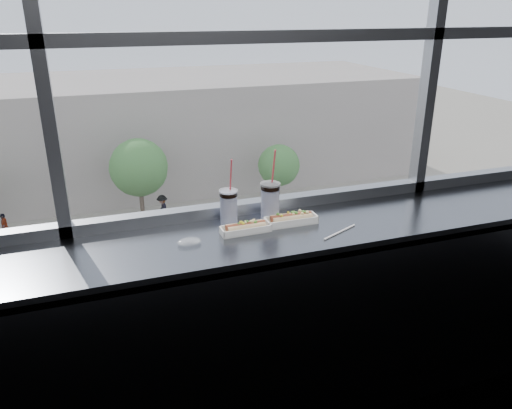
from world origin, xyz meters
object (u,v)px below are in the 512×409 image
object	(u,v)px
hotdog_tray_left	(246,228)
car_near_e	(422,264)
pedestrian_a	(4,224)
hotdog_tray_right	(291,219)
wrapper	(189,241)
car_far_b	(137,237)
soda_cup_right	(270,200)
car_far_c	(294,212)
pedestrian_c	(162,206)
tree_center	(139,168)
car_near_d	(256,291)
tree_right	(279,165)
soda_cup_left	(229,206)
loose_straw	(340,232)
car_near_c	(168,312)

from	to	relation	value
hotdog_tray_left	car_near_e	world-z (taller)	hotdog_tray_left
pedestrian_a	hotdog_tray_right	bearing A→B (deg)	12.31
wrapper	car_far_b	distance (m)	26.74
soda_cup_right	car_far_b	world-z (taller)	soda_cup_right
car_near_e	car_far_c	bearing A→B (deg)	20.51
pedestrian_c	tree_center	world-z (taller)	tree_center
car_near_d	tree_right	size ratio (longest dim) A/B	1.53
soda_cup_left	car_near_d	distance (m)	20.35
hotdog_tray_left	tree_right	xyz separation A→B (m)	(11.51, 28.25, -9.07)
car_far_b	pedestrian_a	size ratio (longest dim) A/B	2.87
tree_right	car_near_e	bearing A→B (deg)	-75.41
tree_center	tree_right	xyz separation A→B (m)	(9.37, -0.00, -0.80)
loose_straw	tree_right	xyz separation A→B (m)	(11.08, 28.41, -9.05)
hotdog_tray_right	pedestrian_c	world-z (taller)	hotdog_tray_right
tree_center	pedestrian_a	bearing A→B (deg)	177.64
car_near_c	tree_right	bearing A→B (deg)	-46.77
wrapper	tree_right	size ratio (longest dim) A/B	0.02
soda_cup_right	pedestrian_c	world-z (taller)	soda_cup_right
soda_cup_left	soda_cup_right	distance (m)	0.22
hotdog_tray_left	car_near_c	size ratio (longest dim) A/B	0.05
wrapper	pedestrian_c	size ratio (longest dim) A/B	0.05
hotdog_tray_right	loose_straw	distance (m)	0.26
hotdog_tray_right	car_near_e	bearing A→B (deg)	48.99
car_near_d	tree_center	size ratio (longest dim) A/B	1.22
car_far_b	pedestrian_c	bearing A→B (deg)	-32.77
tree_center	tree_right	world-z (taller)	tree_center
car_near_c	pedestrian_a	distance (m)	14.53
car_near_e	pedestrian_c	world-z (taller)	pedestrian_c
soda_cup_right	car_near_e	bearing A→B (deg)	48.13
loose_straw	car_near_d	xyz separation A→B (m)	(5.26, 16.41, -10.89)
car_near_c	car_near_d	bearing A→B (deg)	-97.46
wrapper	car_far_c	world-z (taller)	wrapper
tree_center	car_far_c	bearing A→B (deg)	-24.39
car_far_c	pedestrian_c	size ratio (longest dim) A/B	3.03
hotdog_tray_left	car_far_b	bearing A→B (deg)	85.46
hotdog_tray_right	car_near_d	bearing A→B (deg)	71.99
hotdog_tray_left	car_near_d	xyz separation A→B (m)	(5.70, 16.25, -10.91)
soda_cup_right	car_far_b	size ratio (longest dim) A/B	0.06
hotdog_tray_right	tree_right	xyz separation A→B (m)	(11.26, 28.23, -9.08)
wrapper	tree_center	size ratio (longest dim) A/B	0.02
soda_cup_left	car_near_e	size ratio (longest dim) A/B	0.06
car_far_b	car_near_e	bearing A→B (deg)	-124.81
tree_right	wrapper	bearing A→B (deg)	-112.64
loose_straw	pedestrian_a	distance (m)	31.45
soda_cup_left	loose_straw	xyz separation A→B (m)	(0.48, -0.28, -0.10)
car_far_c	tree_right	world-z (taller)	tree_right
car_near_c	car_near_d	size ratio (longest dim) A/B	0.80
hotdog_tray_left	car_near_d	world-z (taller)	hotdog_tray_left
hotdog_tray_right	soda_cup_left	bearing A→B (deg)	161.88
loose_straw	car_near_c	xyz separation A→B (m)	(1.25, 16.41, -11.12)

